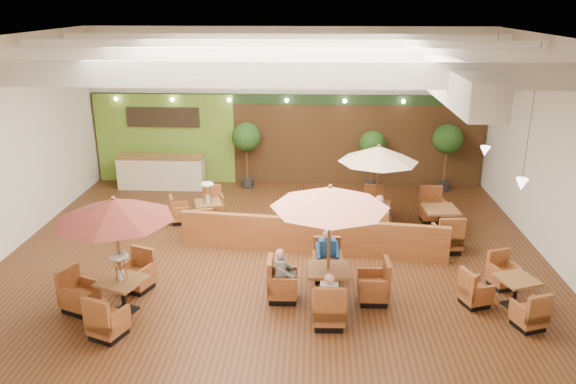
# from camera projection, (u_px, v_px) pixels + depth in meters

# --- Properties ---
(room) EXTENTS (14.04, 14.00, 5.52)m
(room) POSITION_uv_depth(u_px,v_px,m) (287.00, 108.00, 14.91)
(room) COLOR #381E0F
(room) RESTS_ON ground
(service_counter) EXTENTS (3.00, 0.75, 1.18)m
(service_counter) POSITION_uv_depth(u_px,v_px,m) (162.00, 172.00, 19.79)
(service_counter) COLOR beige
(service_counter) RESTS_ON ground
(booth_divider) EXTENTS (7.01, 1.01, 0.97)m
(booth_divider) POSITION_uv_depth(u_px,v_px,m) (311.00, 236.00, 14.68)
(booth_divider) COLOR brown
(booth_divider) RESTS_ON ground
(table_0) EXTENTS (2.59, 2.74, 2.64)m
(table_0) POSITION_uv_depth(u_px,v_px,m) (113.00, 231.00, 11.47)
(table_0) COLOR brown
(table_0) RESTS_ON ground
(table_1) EXTENTS (2.67, 2.67, 2.74)m
(table_1) POSITION_uv_depth(u_px,v_px,m) (329.00, 224.00, 11.90)
(table_1) COLOR brown
(table_1) RESTS_ON ground
(table_2) EXTENTS (2.41, 2.53, 2.50)m
(table_2) POSITION_uv_depth(u_px,v_px,m) (376.00, 168.00, 16.02)
(table_2) COLOR brown
(table_2) RESTS_ON ground
(table_3) EXTENTS (1.69, 2.42, 1.46)m
(table_3) POSITION_uv_depth(u_px,v_px,m) (201.00, 209.00, 16.68)
(table_3) COLOR brown
(table_3) RESTS_ON ground
(table_4) EXTENTS (1.71, 2.44, 0.86)m
(table_4) POSITION_uv_depth(u_px,v_px,m) (504.00, 293.00, 12.19)
(table_4) COLOR brown
(table_4) RESTS_ON ground
(table_5) EXTENTS (1.01, 2.83, 1.04)m
(table_5) POSITION_uv_depth(u_px,v_px,m) (439.00, 222.00, 15.81)
(table_5) COLOR brown
(table_5) RESTS_ON ground
(topiary_0) EXTENTS (1.01, 1.01, 2.34)m
(topiary_0) POSITION_uv_depth(u_px,v_px,m) (246.00, 140.00, 19.46)
(topiary_0) COLOR black
(topiary_0) RESTS_ON ground
(topiary_1) EXTENTS (0.90, 0.90, 2.10)m
(topiary_1) POSITION_uv_depth(u_px,v_px,m) (372.00, 146.00, 19.32)
(topiary_1) COLOR black
(topiary_1) RESTS_ON ground
(topiary_2) EXTENTS (1.01, 1.01, 2.36)m
(topiary_2) POSITION_uv_depth(u_px,v_px,m) (447.00, 142.00, 19.14)
(topiary_2) COLOR black
(topiary_2) RESTS_ON ground
(diner_0) EXTENTS (0.38, 0.31, 0.75)m
(diner_0) POSITION_uv_depth(u_px,v_px,m) (329.00, 294.00, 11.31)
(diner_0) COLOR silver
(diner_0) RESTS_ON ground
(diner_1) EXTENTS (0.41, 0.34, 0.80)m
(diner_1) POSITION_uv_depth(u_px,v_px,m) (327.00, 251.00, 13.20)
(diner_1) COLOR #225497
(diner_1) RESTS_ON ground
(diner_2) EXTENTS (0.33, 0.40, 0.78)m
(diner_2) POSITION_uv_depth(u_px,v_px,m) (282.00, 269.00, 12.30)
(diner_2) COLOR gray
(diner_2) RESTS_ON ground
(diner_3) EXTENTS (0.46, 0.43, 0.84)m
(diner_3) POSITION_uv_depth(u_px,v_px,m) (379.00, 213.00, 15.49)
(diner_3) COLOR #225497
(diner_3) RESTS_ON ground
(diner_4) EXTENTS (0.40, 0.37, 0.73)m
(diner_4) POSITION_uv_depth(u_px,v_px,m) (379.00, 214.00, 15.50)
(diner_4) COLOR silver
(diner_4) RESTS_ON ground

